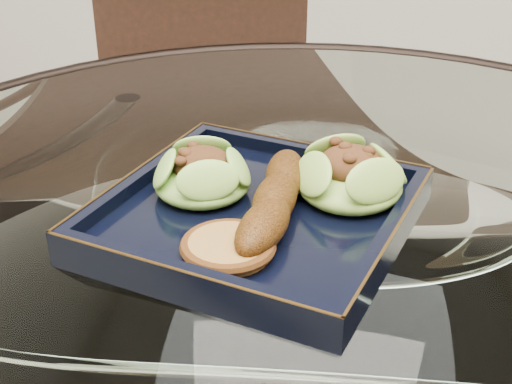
# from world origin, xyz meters

# --- Properties ---
(dining_table) EXTENTS (1.13, 1.13, 0.77)m
(dining_table) POSITION_xyz_m (-0.00, -0.00, 0.60)
(dining_table) COLOR white
(dining_table) RESTS_ON ground
(dining_chair) EXTENTS (0.52, 0.52, 0.96)m
(dining_chair) POSITION_xyz_m (-0.22, 0.56, 0.54)
(dining_chair) COLOR black
(dining_chair) RESTS_ON ground
(navy_plate) EXTENTS (0.34, 0.34, 0.02)m
(navy_plate) POSITION_xyz_m (-0.05, -0.05, 0.77)
(navy_plate) COLOR black
(navy_plate) RESTS_ON dining_table
(lettuce_wrap_left) EXTENTS (0.11, 0.11, 0.03)m
(lettuce_wrap_left) POSITION_xyz_m (-0.11, -0.02, 0.80)
(lettuce_wrap_left) COLOR #569C2D
(lettuce_wrap_left) RESTS_ON navy_plate
(lettuce_wrap_right) EXTENTS (0.11, 0.11, 0.04)m
(lettuce_wrap_right) POSITION_xyz_m (0.03, -0.01, 0.80)
(lettuce_wrap_right) COLOR #6EA12E
(lettuce_wrap_right) RESTS_ON navy_plate
(roasted_plantain) EXTENTS (0.05, 0.19, 0.03)m
(roasted_plantain) POSITION_xyz_m (-0.03, -0.05, 0.80)
(roasted_plantain) COLOR #60320A
(roasted_plantain) RESTS_ON navy_plate
(crumb_patty) EXTENTS (0.08, 0.08, 0.01)m
(crumb_patty) POSITION_xyz_m (-0.06, -0.13, 0.79)
(crumb_patty) COLOR #A27536
(crumb_patty) RESTS_ON navy_plate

